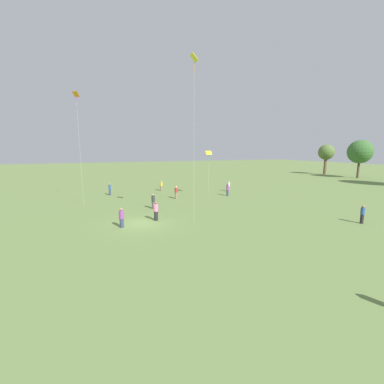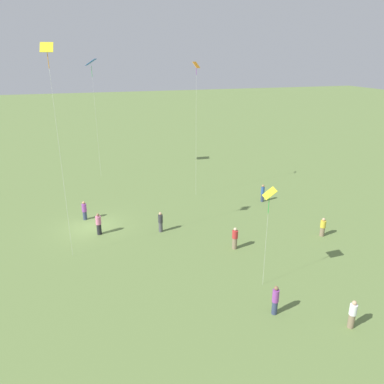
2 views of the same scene
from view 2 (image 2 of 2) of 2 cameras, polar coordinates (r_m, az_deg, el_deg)
name	(u,v)px [view 2 (image 2 of 2)]	position (r m, az deg, el deg)	size (l,w,h in m)	color
ground_plane	(92,227)	(32.68, -14.96, -5.19)	(240.00, 240.00, 0.00)	olive
person_1	(99,224)	(30.95, -14.03, -4.76)	(0.62, 0.62, 1.80)	#232328
person_2	(352,314)	(22.34, 23.25, -16.75)	(0.45, 0.45, 1.67)	#847056
person_3	(323,227)	(31.58, 19.30, -5.08)	(0.48, 0.48, 1.56)	#847056
person_4	(161,222)	(30.57, -4.82, -4.58)	(0.39, 0.39, 1.72)	#4C4C51
person_5	(84,211)	(33.98, -16.07, -2.74)	(0.55, 0.55, 1.71)	#333D5B
person_6	(275,300)	(22.01, 12.57, -15.78)	(0.51, 0.51, 1.79)	#333D5B
person_8	(235,238)	(28.09, 6.55, -7.04)	(0.49, 0.49, 1.72)	#847056
person_9	(263,193)	(37.24, 10.71, -0.16)	(0.40, 0.40, 1.76)	#333D5B
kite_0	(269,196)	(22.04, 11.71, -0.67)	(0.78, 0.92, 6.43)	yellow
kite_1	(48,63)	(25.25, -21.03, 17.90)	(0.82, 0.62, 14.34)	yellow
kite_2	(91,65)	(44.04, -15.11, 18.17)	(1.38, 1.51, 13.20)	blue
kite_3	(196,74)	(36.12, 0.66, 17.51)	(0.84, 0.85, 13.02)	orange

